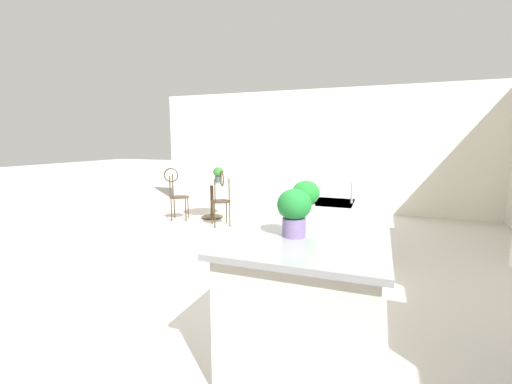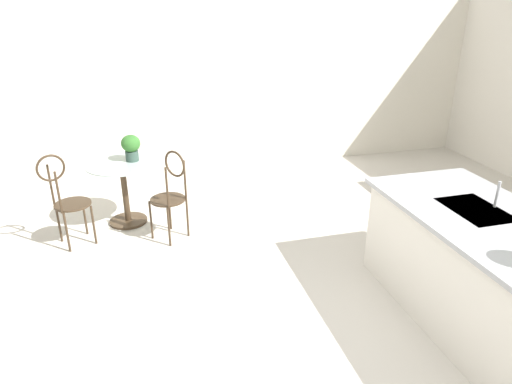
{
  "view_description": "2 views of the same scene",
  "coord_description": "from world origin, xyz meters",
  "px_view_note": "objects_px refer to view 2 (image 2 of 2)",
  "views": [
    {
      "loc": [
        3.31,
        1.28,
        1.57
      ],
      "look_at": [
        -0.86,
        -0.27,
        0.88
      ],
      "focal_mm": 23.29,
      "sensor_mm": 36.0,
      "label": 1
    },
    {
      "loc": [
        2.49,
        -1.71,
        2.49
      ],
      "look_at": [
        -1.08,
        -0.74,
        0.91
      ],
      "focal_mm": 32.29,
      "sensor_mm": 36.0,
      "label": 2
    }
  ],
  "objects_px": {
    "bistro_table": "(124,187)",
    "chair_by_island": "(171,191)",
    "chair_near_window": "(65,196)",
    "potted_plant_on_table": "(131,146)"
  },
  "relations": [
    {
      "from": "bistro_table",
      "to": "chair_by_island",
      "type": "distance_m",
      "value": 0.75
    },
    {
      "from": "chair_near_window",
      "to": "chair_by_island",
      "type": "height_order",
      "value": "same"
    },
    {
      "from": "chair_by_island",
      "to": "chair_near_window",
      "type": "bearing_deg",
      "value": -98.73
    },
    {
      "from": "chair_near_window",
      "to": "potted_plant_on_table",
      "type": "distance_m",
      "value": 0.91
    },
    {
      "from": "chair_by_island",
      "to": "potted_plant_on_table",
      "type": "bearing_deg",
      "value": -149.76
    },
    {
      "from": "chair_near_window",
      "to": "potted_plant_on_table",
      "type": "height_order",
      "value": "potted_plant_on_table"
    },
    {
      "from": "bistro_table",
      "to": "potted_plant_on_table",
      "type": "distance_m",
      "value": 0.49
    },
    {
      "from": "bistro_table",
      "to": "chair_by_island",
      "type": "relative_size",
      "value": 0.77
    },
    {
      "from": "bistro_table",
      "to": "potted_plant_on_table",
      "type": "xyz_separation_m",
      "value": [
        -0.07,
        0.12,
        0.47
      ]
    },
    {
      "from": "chair_by_island",
      "to": "bistro_table",
      "type": "bearing_deg",
      "value": -138.84
    }
  ]
}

